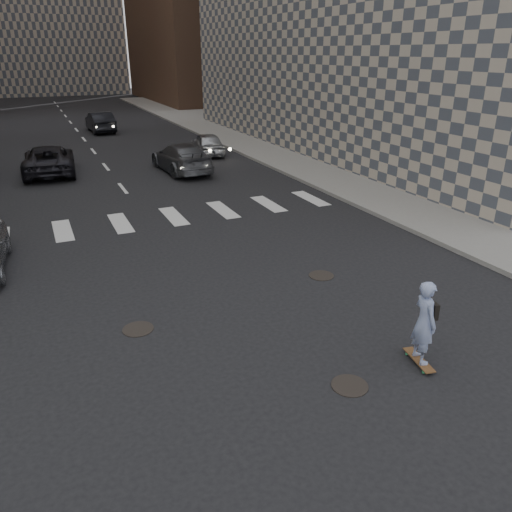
{
  "coord_description": "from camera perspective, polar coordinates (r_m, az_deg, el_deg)",
  "views": [
    {
      "loc": [
        -3.58,
        -8.83,
        5.84
      ],
      "look_at": [
        0.94,
        1.21,
        1.3
      ],
      "focal_mm": 35.0,
      "sensor_mm": 36.0,
      "label": 1
    }
  ],
  "objects": [
    {
      "name": "traffic_car_e",
      "position": [
        41.48,
        -17.38,
        14.41
      ],
      "size": [
        1.79,
        4.65,
        1.51
      ],
      "primitive_type": "imported",
      "rotation": [
        0.0,
        0.0,
        3.18
      ],
      "color": "black",
      "rests_on": "ground"
    },
    {
      "name": "sidewalk_right",
      "position": [
        34.52,
        7.94,
        12.6
      ],
      "size": [
        13.0,
        80.0,
        0.15
      ],
      "primitive_type": "cube",
      "color": "gray",
      "rests_on": "ground"
    },
    {
      "name": "ground",
      "position": [
        11.18,
        -1.85,
        -9.1
      ],
      "size": [
        160.0,
        160.0,
        0.0
      ],
      "primitive_type": "plane",
      "color": "black",
      "rests_on": "ground"
    },
    {
      "name": "traffic_car_c",
      "position": [
        27.78,
        -22.59,
        10.12
      ],
      "size": [
        2.77,
        5.34,
        1.44
      ],
      "primitive_type": "imported",
      "rotation": [
        0.0,
        0.0,
        3.07
      ],
      "color": "black",
      "rests_on": "ground"
    },
    {
      "name": "manhole_b",
      "position": [
        11.71,
        -13.33,
        -8.13
      ],
      "size": [
        0.7,
        0.7,
        0.02
      ],
      "primitive_type": "cylinder",
      "color": "black",
      "rests_on": "ground"
    },
    {
      "name": "traffic_car_d",
      "position": [
        30.88,
        -5.59,
        12.66
      ],
      "size": [
        2.06,
        4.04,
        1.32
      ],
      "primitive_type": "imported",
      "rotation": [
        0.0,
        0.0,
        3.01
      ],
      "color": "#AEB1B6",
      "rests_on": "ground"
    },
    {
      "name": "manhole_a",
      "position": [
        9.85,
        10.65,
        -14.35
      ],
      "size": [
        0.7,
        0.7,
        0.02
      ],
      "primitive_type": "cylinder",
      "color": "black",
      "rests_on": "ground"
    },
    {
      "name": "manhole_c",
      "position": [
        14.1,
        7.47,
        -2.22
      ],
      "size": [
        0.7,
        0.7,
        0.02
      ],
      "primitive_type": "cylinder",
      "color": "black",
      "rests_on": "ground"
    },
    {
      "name": "skateboarder",
      "position": [
        10.32,
        18.71,
        -7.16
      ],
      "size": [
        0.53,
        0.94,
        1.82
      ],
      "rotation": [
        0.0,
        0.0,
        -0.19
      ],
      "color": "brown",
      "rests_on": "ground"
    },
    {
      "name": "traffic_car_b",
      "position": [
        26.51,
        -8.52,
        11.06
      ],
      "size": [
        2.34,
        5.13,
        1.46
      ],
      "primitive_type": "imported",
      "rotation": [
        0.0,
        0.0,
        3.2
      ],
      "color": "#4F5055",
      "rests_on": "ground"
    }
  ]
}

